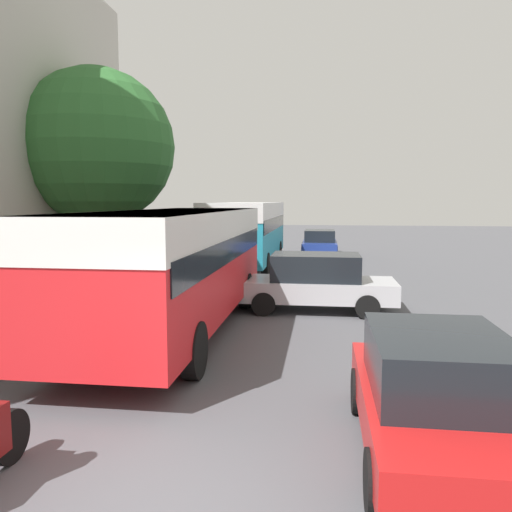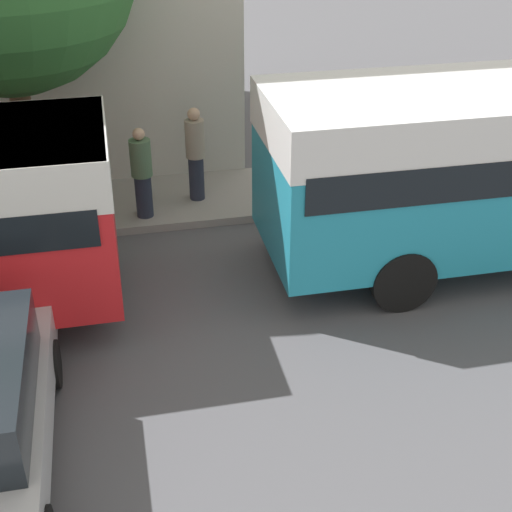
% 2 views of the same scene
% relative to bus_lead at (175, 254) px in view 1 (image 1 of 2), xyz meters
% --- Properties ---
extents(bus_lead, '(2.66, 9.35, 2.84)m').
position_rel_bus_lead_xyz_m(bus_lead, '(0.00, 0.00, 0.00)').
color(bus_lead, red).
rests_on(bus_lead, ground_plane).
extents(bus_following, '(2.64, 9.39, 2.99)m').
position_rel_bus_lead_xyz_m(bus_following, '(-0.08, 11.65, 0.09)').
color(bus_following, teal).
rests_on(bus_following, ground_plane).
extents(car_crossing, '(1.84, 3.83, 1.52)m').
position_rel_bus_lead_xyz_m(car_crossing, '(4.74, -5.11, -1.07)').
color(car_crossing, red).
rests_on(car_crossing, ground_plane).
extents(car_far_curb, '(4.38, 1.89, 1.60)m').
position_rel_bus_lead_xyz_m(car_far_curb, '(3.18, 2.83, -1.04)').
color(car_far_curb, '#B7B7BC').
rests_on(car_far_curb, ground_plane).
extents(car_distant, '(1.96, 4.15, 1.43)m').
position_rel_bus_lead_xyz_m(car_distant, '(3.19, 17.40, -1.10)').
color(car_distant, navy).
rests_on(car_distant, ground_plane).
extents(pedestrian_near_curb, '(0.36, 0.36, 1.81)m').
position_rel_bus_lead_xyz_m(pedestrian_near_curb, '(-3.06, 6.25, -0.77)').
color(pedestrian_near_curb, '#232838').
rests_on(pedestrian_near_curb, sidewalk).
extents(pedestrian_walking_away, '(0.38, 0.38, 1.70)m').
position_rel_bus_lead_xyz_m(pedestrian_walking_away, '(-2.53, 5.20, -0.84)').
color(pedestrian_walking_away, '#232838').
rests_on(pedestrian_walking_away, sidewalk).
extents(street_tree, '(4.56, 4.56, 6.79)m').
position_rel_bus_lead_xyz_m(street_tree, '(-3.31, 3.24, 2.79)').
color(street_tree, brown).
rests_on(street_tree, sidewalk).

